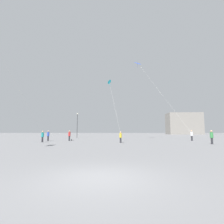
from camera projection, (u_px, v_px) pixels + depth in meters
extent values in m
plane|color=slate|center=(100.00, 178.00, 5.86)|extent=(300.00, 300.00, 0.00)
cylinder|color=#2D2D33|center=(69.00, 138.00, 28.65)|extent=(0.26, 0.26, 0.79)
cylinder|color=red|center=(69.00, 134.00, 28.73)|extent=(0.38, 0.38, 0.69)
sphere|color=tan|center=(69.00, 131.00, 28.78)|extent=(0.26, 0.26, 0.26)
cylinder|color=#2D2D33|center=(192.00, 138.00, 28.54)|extent=(0.27, 0.27, 0.83)
cylinder|color=white|center=(192.00, 134.00, 28.63)|extent=(0.40, 0.40, 0.72)
sphere|color=tan|center=(191.00, 131.00, 28.69)|extent=(0.27, 0.27, 0.27)
cylinder|color=#2D2D33|center=(121.00, 140.00, 23.71)|extent=(0.23, 0.23, 0.72)
cylinder|color=yellow|center=(121.00, 135.00, 23.78)|extent=(0.34, 0.34, 0.63)
sphere|color=tan|center=(121.00, 132.00, 23.83)|extent=(0.23, 0.23, 0.23)
cylinder|color=#2D2D33|center=(48.00, 139.00, 28.31)|extent=(0.26, 0.26, 0.79)
cylinder|color=#3351B7|center=(48.00, 134.00, 28.39)|extent=(0.38, 0.38, 0.69)
sphere|color=tan|center=(48.00, 131.00, 28.45)|extent=(0.26, 0.26, 0.26)
cylinder|color=#2D2D33|center=(42.00, 140.00, 24.81)|extent=(0.25, 0.25, 0.76)
cylinder|color=teal|center=(43.00, 135.00, 24.89)|extent=(0.36, 0.36, 0.66)
sphere|color=tan|center=(43.00, 132.00, 24.94)|extent=(0.25, 0.25, 0.25)
cylinder|color=#2D2D33|center=(212.00, 141.00, 21.08)|extent=(0.26, 0.26, 0.79)
cylinder|color=#388C47|center=(212.00, 135.00, 21.16)|extent=(0.38, 0.38, 0.69)
sphere|color=tan|center=(211.00, 131.00, 21.22)|extent=(0.26, 0.26, 0.26)
pyramid|color=blue|center=(138.00, 63.00, 34.89)|extent=(1.62, 1.41, 0.60)
sphere|color=blue|center=(138.00, 65.00, 35.02)|extent=(0.10, 0.10, 0.10)
sphere|color=blue|center=(138.00, 66.00, 35.13)|extent=(0.10, 0.10, 0.10)
sphere|color=blue|center=(138.00, 67.00, 35.25)|extent=(0.10, 0.10, 0.10)
cylinder|color=silver|center=(162.00, 95.00, 31.77)|extent=(8.31, 4.47, 14.30)
cylinder|color=silver|center=(23.00, 97.00, 19.34)|extent=(0.41, 12.18, 8.44)
cone|color=#1EB2C6|center=(109.00, 82.00, 25.53)|extent=(0.77, 0.85, 0.62)
sphere|color=#1EB2C6|center=(109.00, 83.00, 25.38)|extent=(0.10, 0.10, 0.10)
sphere|color=#1EB2C6|center=(110.00, 84.00, 25.22)|extent=(0.10, 0.10, 0.10)
sphere|color=#1EB2C6|center=(110.00, 85.00, 25.07)|extent=(0.10, 0.10, 0.10)
cylinder|color=silver|center=(115.00, 107.00, 24.67)|extent=(1.68, 0.82, 7.78)
cube|color=gray|center=(184.00, 124.00, 86.55)|extent=(16.53, 9.78, 10.84)
cylinder|color=#2D2D30|center=(77.00, 126.00, 41.95)|extent=(0.12, 0.12, 5.83)
sphere|color=#EAE5C6|center=(77.00, 114.00, 42.30)|extent=(0.36, 0.36, 0.36)
cube|color=black|center=(71.00, 140.00, 28.71)|extent=(0.25, 0.35, 0.24)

